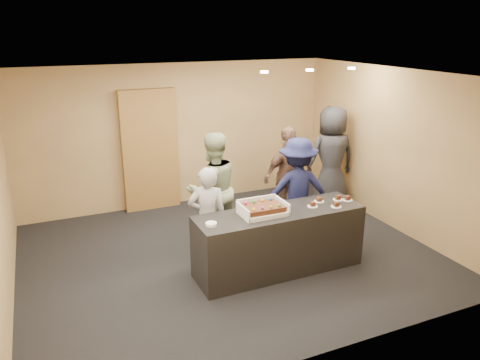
% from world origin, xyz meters
% --- Properties ---
extents(room, '(6.04, 6.00, 2.70)m').
position_xyz_m(room, '(0.00, 0.00, 1.35)').
color(room, black).
rests_on(room, ground).
extents(serving_counter, '(2.41, 0.72, 0.90)m').
position_xyz_m(serving_counter, '(0.47, -0.70, 0.45)').
color(serving_counter, black).
rests_on(serving_counter, floor).
extents(storage_cabinet, '(1.03, 0.15, 2.26)m').
position_xyz_m(storage_cabinet, '(-0.59, 2.41, 1.13)').
color(storage_cabinet, brown).
rests_on(storage_cabinet, floor).
extents(cake_box, '(0.62, 0.43, 0.18)m').
position_xyz_m(cake_box, '(0.21, -0.68, 0.94)').
color(cake_box, white).
rests_on(cake_box, serving_counter).
extents(sheet_cake, '(0.53, 0.36, 0.11)m').
position_xyz_m(sheet_cake, '(0.21, -0.70, 1.00)').
color(sheet_cake, '#3E190E').
rests_on(sheet_cake, cake_box).
extents(plate_stack, '(0.15, 0.15, 0.04)m').
position_xyz_m(plate_stack, '(-0.56, -0.77, 0.92)').
color(plate_stack, white).
rests_on(plate_stack, serving_counter).
extents(slice_a, '(0.15, 0.15, 0.07)m').
position_xyz_m(slice_a, '(0.98, -0.73, 0.92)').
color(slice_a, white).
rests_on(slice_a, serving_counter).
extents(slice_b, '(0.15, 0.15, 0.07)m').
position_xyz_m(slice_b, '(1.17, -0.60, 0.92)').
color(slice_b, white).
rests_on(slice_b, serving_counter).
extents(slice_c, '(0.15, 0.15, 0.07)m').
position_xyz_m(slice_c, '(1.28, -0.87, 0.92)').
color(slice_c, white).
rests_on(slice_c, serving_counter).
extents(slice_d, '(0.15, 0.15, 0.07)m').
position_xyz_m(slice_d, '(1.47, -0.65, 0.92)').
color(slice_d, white).
rests_on(slice_d, serving_counter).
extents(slice_e, '(0.15, 0.15, 0.07)m').
position_xyz_m(slice_e, '(1.58, -0.72, 0.92)').
color(slice_e, white).
rests_on(slice_e, serving_counter).
extents(person_server_grey, '(0.62, 0.48, 1.50)m').
position_xyz_m(person_server_grey, '(-0.41, -0.19, 0.75)').
color(person_server_grey, '#949499').
rests_on(person_server_grey, floor).
extents(person_sage_man, '(0.98, 0.82, 1.81)m').
position_xyz_m(person_sage_man, '(-0.06, 0.52, 0.90)').
color(person_sage_man, gray).
rests_on(person_sage_man, floor).
extents(person_navy_man, '(1.23, 0.93, 1.69)m').
position_xyz_m(person_navy_man, '(1.22, 0.10, 0.85)').
color(person_navy_man, '#14173B').
rests_on(person_navy_man, floor).
extents(person_brown_extra, '(1.06, 0.56, 1.72)m').
position_xyz_m(person_brown_extra, '(1.46, 0.81, 0.86)').
color(person_brown_extra, brown).
rests_on(person_brown_extra, floor).
extents(person_dark_suit, '(1.01, 0.70, 1.95)m').
position_xyz_m(person_dark_suit, '(2.53, 1.09, 0.98)').
color(person_dark_suit, '#242529').
rests_on(person_dark_suit, floor).
extents(ceiling_spotlights, '(1.72, 0.12, 0.03)m').
position_xyz_m(ceiling_spotlights, '(1.60, 0.50, 2.67)').
color(ceiling_spotlights, '#FFEAC6').
rests_on(ceiling_spotlights, ceiling).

